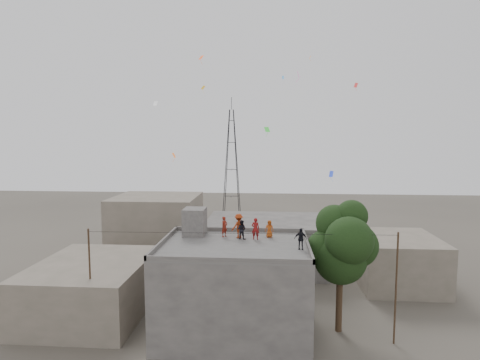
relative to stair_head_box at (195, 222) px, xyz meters
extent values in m
plane|color=#46423A|center=(3.20, -2.60, -7.10)|extent=(140.00, 140.00, 0.00)
cube|color=#4C4946|center=(3.20, -2.60, -4.10)|extent=(10.00, 8.00, 6.00)
cube|color=#595653|center=(3.20, -2.60, -1.05)|extent=(10.00, 8.00, 0.10)
cube|color=#4C4946|center=(3.20, 1.32, -0.85)|extent=(10.00, 0.15, 0.30)
cube|color=#4C4946|center=(3.20, -6.53, -0.85)|extent=(10.00, 0.15, 0.30)
cube|color=#4C4946|center=(8.12, -2.60, -0.85)|extent=(0.15, 8.00, 0.30)
cube|color=#4C4946|center=(-1.72, -2.60, -0.85)|extent=(0.15, 8.00, 0.30)
cube|color=#4C4946|center=(0.00, 0.00, 0.00)|extent=(1.60, 1.80, 2.00)
cube|color=#676051|center=(-7.80, -0.60, -5.10)|extent=(8.00, 10.00, 4.00)
cube|color=#4C4946|center=(5.20, 11.40, -4.60)|extent=(12.00, 9.00, 5.00)
cube|color=#676051|center=(-6.80, 13.40, -3.60)|extent=(9.00, 8.00, 7.00)
cube|color=#676051|center=(17.20, 7.40, -4.90)|extent=(7.00, 8.00, 4.40)
cylinder|color=black|center=(10.40, -2.10, -5.10)|extent=(0.44, 0.44, 4.00)
cylinder|color=black|center=(10.55, -2.00, -3.50)|extent=(0.64, 0.91, 2.14)
sphere|color=black|center=(10.40, -2.10, -1.90)|extent=(3.60, 3.60, 3.60)
sphere|color=black|center=(11.50, -1.80, -1.10)|extent=(3.00, 3.00, 3.00)
sphere|color=black|center=(9.50, -1.60, -1.50)|extent=(2.80, 2.80, 2.80)
sphere|color=black|center=(10.80, -2.90, -0.50)|extent=(3.20, 3.20, 3.20)
sphere|color=black|center=(10.10, -1.20, 0.30)|extent=(2.60, 2.60, 2.60)
sphere|color=black|center=(11.20, -1.50, 0.90)|extent=(2.20, 2.20, 2.20)
cylinder|color=black|center=(-6.30, -4.10, -3.40)|extent=(0.12, 0.12, 7.40)
cylinder|color=black|center=(13.70, -3.60, -3.40)|extent=(0.12, 0.12, 7.40)
cylinder|color=black|center=(3.70, -3.85, 0.10)|extent=(20.00, 0.52, 0.02)
cylinder|color=black|center=(-1.65, 36.55, 1.90)|extent=(1.27, 1.27, 18.01)
cylinder|color=black|center=(0.05, 36.55, 1.90)|extent=(1.27, 1.27, 18.01)
cylinder|color=black|center=(0.05, 38.25, 1.90)|extent=(1.27, 1.27, 18.01)
cylinder|color=black|center=(-1.65, 38.25, 1.90)|extent=(1.27, 1.27, 18.01)
cube|color=black|center=(-0.80, 37.40, -3.50)|extent=(2.36, 0.08, 0.08)
cube|color=black|center=(-0.80, 37.40, -3.50)|extent=(0.08, 2.36, 0.08)
cube|color=black|center=(-0.80, 37.40, 1.00)|extent=(1.81, 0.08, 0.08)
cube|color=black|center=(-0.80, 37.40, 1.00)|extent=(0.08, 1.81, 0.08)
cube|color=black|center=(-0.80, 37.40, 5.50)|extent=(1.26, 0.08, 0.08)
cube|color=black|center=(-0.80, 37.40, 5.50)|extent=(0.08, 1.26, 0.08)
cube|color=black|center=(-0.80, 37.40, 9.10)|extent=(0.82, 0.08, 0.08)
cube|color=black|center=(-0.80, 37.40, 9.10)|extent=(0.08, 0.82, 0.08)
cylinder|color=black|center=(-0.80, 37.40, 11.90)|extent=(0.08, 0.08, 2.00)
imported|color=maroon|center=(4.58, -1.04, -0.22)|extent=(0.59, 0.40, 1.56)
imported|color=#AE4713|center=(5.57, -0.37, -0.37)|extent=(0.67, 0.48, 1.27)
imported|color=black|center=(3.58, -0.99, -0.31)|extent=(0.81, 0.72, 1.38)
imported|color=black|center=(7.60, -3.39, -0.30)|extent=(0.83, 0.36, 1.40)
imported|color=#9A3211|center=(3.35, -0.66, -0.12)|extent=(1.30, 1.23, 1.77)
imported|color=maroon|center=(2.28, -0.41, -0.25)|extent=(0.61, 0.65, 1.49)
plane|color=orange|center=(-2.90, 5.78, 4.71)|extent=(0.25, 0.48, 0.41)
plane|color=#F827AA|center=(7.75, 3.57, 11.24)|extent=(0.18, 0.49, 0.47)
plane|color=gold|center=(-1.07, 10.84, 11.19)|extent=(0.43, 0.51, 0.33)
plane|color=blue|center=(10.41, 2.87, 3.40)|extent=(0.31, 0.47, 0.48)
plane|color=silver|center=(-5.66, 9.98, 9.60)|extent=(0.53, 0.40, 0.44)
plane|color=orange|center=(9.69, 14.21, 14.64)|extent=(0.15, 0.33, 0.30)
plane|color=green|center=(5.32, 3.38, 6.90)|extent=(0.50, 0.46, 0.40)
plane|color=red|center=(13.40, 9.07, 11.05)|extent=(0.44, 0.40, 0.40)
plane|color=#FF4F1A|center=(0.53, 0.45, 12.04)|extent=(0.44, 0.45, 0.31)
plane|color=#4998DB|center=(6.94, 16.27, 12.89)|extent=(0.24, 0.32, 0.35)
camera|label=1|loc=(5.56, -29.08, 6.21)|focal=30.00mm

